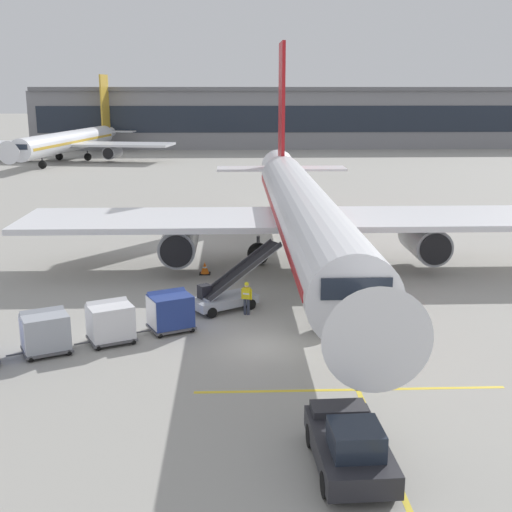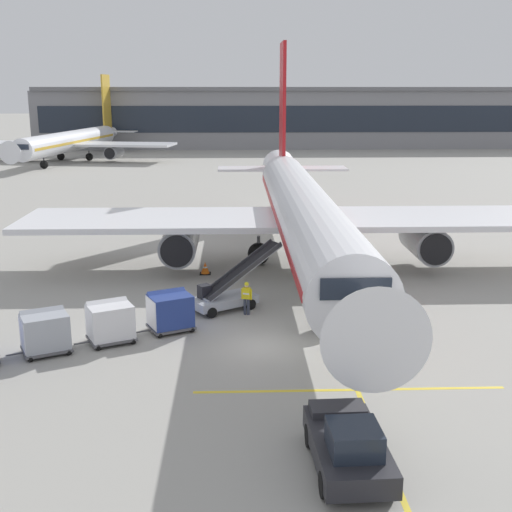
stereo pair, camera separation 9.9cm
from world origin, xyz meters
The scene contains 14 objects.
ground_plane centered at (0.00, 0.00, 0.00)m, with size 600.00×600.00×0.00m, color #9E9B93.
parked_airplane centered at (3.10, 13.42, 3.66)m, with size 35.42×45.26×15.19m.
belt_loader centered at (-1.64, 5.31, 0.91)m, with size 5.03×3.82×3.31m.
baggage_cart_lead centered at (-4.35, 2.19, 1.00)m, with size 2.80×2.30×1.91m.
baggage_cart_second centered at (-6.93, 0.79, 1.00)m, with size 2.80×2.30×1.91m.
baggage_cart_third centered at (-9.54, -0.40, 1.00)m, with size 2.80×2.30×1.91m.
pushback_tug centered at (2.09, -10.01, 0.83)m, with size 2.27×4.48×1.83m.
ground_crew_by_loader centered at (-5.13, 2.24, 1.00)m, with size 0.43×0.45×1.74m.
ground_crew_by_carts centered at (-0.66, 4.34, 1.00)m, with size 0.55×0.35×1.74m.
safety_cone_engine_keepout centered at (-3.08, 12.12, 0.38)m, with size 0.69×0.69×0.77m.
apron_guidance_line_lead_in centered at (3.39, 12.57, 0.00)m, with size 0.20×110.00×0.01m.
apron_guidance_line_stop_bar centered at (3.10, -4.55, 0.00)m, with size 12.00×0.20×0.01m.
terminal_building centered at (13.57, 109.86, 5.78)m, with size 105.30×21.76×11.66m.
distant_airplane centered at (-26.97, 80.31, 3.16)m, with size 33.54×41.57×13.84m.
Camera 2 is at (-1.33, -27.71, 11.20)m, focal length 46.34 mm.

